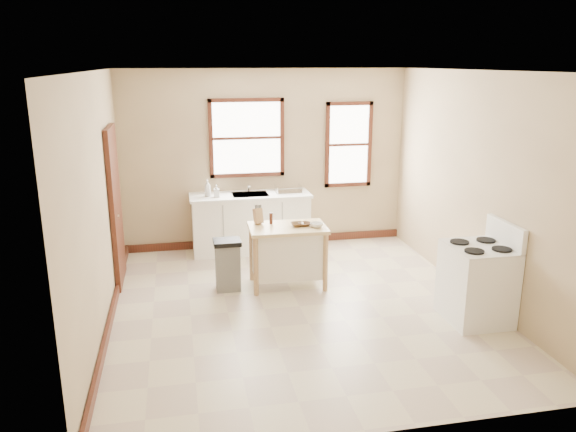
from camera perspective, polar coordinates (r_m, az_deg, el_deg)
The scene contains 23 objects.
floor at distance 6.97m, azimuth 1.18°, elevation -9.15°, with size 5.00×5.00×0.00m, color beige.
ceiling at distance 6.33m, azimuth 1.33°, elevation 14.54°, with size 5.00×5.00×0.00m, color white.
wall_back at distance 8.92m, azimuth -2.26°, elevation 5.76°, with size 4.50×0.04×2.80m, color tan.
wall_left at distance 6.42m, azimuth -18.76°, elevation 1.10°, with size 0.04×5.00×2.80m, color tan.
wall_right at distance 7.33m, azimuth 18.72°, elevation 2.81°, with size 0.04×5.00×2.80m, color tan.
window_main at distance 8.80m, azimuth -4.21°, elevation 7.91°, with size 1.17×0.06×1.22m, color #3F1D11, non-canonical shape.
window_side at distance 9.17m, azimuth 6.17°, elevation 7.22°, with size 0.77×0.06×1.37m, color #3F1D11, non-canonical shape.
door_left at distance 7.75m, azimuth -17.11°, elevation 0.95°, with size 0.06×0.90×2.10m, color #3F1D11.
baseboard_back at distance 9.21m, azimuth -2.14°, elevation -2.52°, with size 4.50×0.04×0.12m, color #3F1D11.
baseboard_left at distance 6.85m, azimuth -17.53°, elevation -9.80°, with size 0.04×5.00×0.12m, color #3F1D11.
sink_counter at distance 8.80m, azimuth -3.81°, elevation -0.69°, with size 1.86×0.62×0.92m, color white, non-canonical shape.
faucet at distance 8.83m, azimuth -4.03°, elevation 3.19°, with size 0.03×0.03×0.22m, color silver.
soap_bottle_a at distance 8.58m, azimuth -8.17°, elevation 2.83°, with size 0.10×0.10×0.26m, color #B2B2B2.
soap_bottle_b at distance 8.52m, azimuth -7.27°, elevation 2.53°, with size 0.08×0.09×0.19m, color #B2B2B2.
dish_rack at distance 8.76m, azimuth 0.03°, elevation 2.74°, with size 0.41×0.30×0.10m, color silver, non-canonical shape.
kitchen_island at distance 7.44m, azimuth -0.04°, elevation -4.09°, with size 1.00×0.64×0.82m, color #F4CD8F, non-canonical shape.
knife_block at distance 7.41m, azimuth -3.06°, elevation -0.06°, with size 0.10×0.10×0.20m, color tan, non-canonical shape.
pepper_grinder at distance 7.41m, azimuth -1.74°, elevation -0.24°, with size 0.04×0.04×0.15m, color #3F1D11.
bowl_a at distance 7.32m, azimuth 0.93°, elevation -0.86°, with size 0.17×0.17×0.04m, color brown.
bowl_b at distance 7.35m, azimuth 1.77°, elevation -0.83°, with size 0.16×0.16×0.04m, color brown.
bowl_c at distance 7.29m, azimuth 2.95°, elevation -0.92°, with size 0.17×0.17×0.05m, color white.
trash_bin at distance 7.38m, azimuth -6.15°, elevation -4.95°, with size 0.35×0.30×0.68m, color slate, non-canonical shape.
gas_stove at distance 6.77m, azimuth 18.72°, elevation -5.44°, with size 0.72×0.73×1.16m, color white, non-canonical shape.
Camera 1 is at (-1.38, -6.18, 2.90)m, focal length 35.00 mm.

